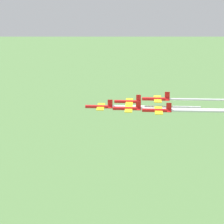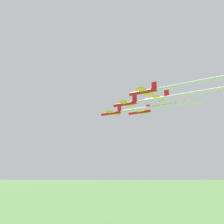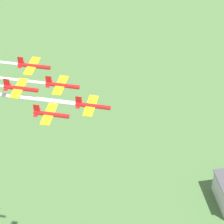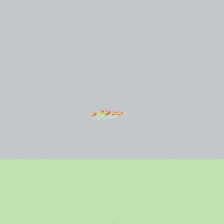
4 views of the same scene
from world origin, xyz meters
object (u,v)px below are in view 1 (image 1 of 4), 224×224
object	(u,v)px
jet_3	(158,110)
jet_2	(129,102)
jet_0	(100,107)
jet_1	(128,108)
jet_4	(157,99)

from	to	relation	value
jet_3	jet_2	bearing A→B (deg)	29.54
jet_0	jet_1	xyz separation A→B (m)	(-7.54, 9.35, 1.24)
jet_2	jet_3	xyz separation A→B (m)	(-3.23, 20.75, 2.19)
jet_3	jet_1	bearing A→B (deg)	59.53
jet_2	jet_4	size ratio (longest dim) A/B	1.00
jet_0	jet_4	size ratio (longest dim) A/B	1.00
jet_4	jet_0	bearing A→B (deg)	90.00
jet_4	jet_1	bearing A→B (deg)	120.47
jet_2	jet_1	bearing A→B (deg)	180.00
jet_3	jet_4	world-z (taller)	jet_4
jet_2	jet_4	distance (m)	12.35
jet_2	jet_4	bearing A→B (deg)	-120.47
jet_0	jet_4	world-z (taller)	jet_4
jet_3	jet_4	bearing A→B (deg)	0.00
jet_0	jet_3	bearing A→B (deg)	-120.47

